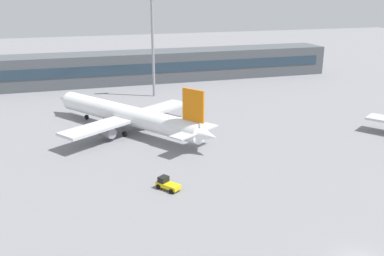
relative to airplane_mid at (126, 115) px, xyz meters
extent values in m
plane|color=gray|center=(16.49, -11.04, -3.35)|extent=(400.00, 400.00, 0.00)
cube|color=#4C5156|center=(16.49, 47.39, 1.15)|extent=(111.64, 12.00, 9.00)
cube|color=#263847|center=(16.49, 41.34, 1.60)|extent=(106.06, 0.16, 2.80)
cylinder|color=white|center=(0.16, -0.24, 0.04)|extent=(23.80, 32.86, 3.90)
cone|color=white|center=(-11.10, 16.57, 0.04)|extent=(5.47, 5.63, 3.70)
cone|color=white|center=(11.31, -16.88, 0.04)|extent=(4.44, 4.76, 2.73)
cube|color=orange|center=(9.58, -14.30, 4.81)|extent=(2.82, 3.96, 5.64)
cube|color=silver|center=(9.75, -14.56, 0.24)|extent=(10.13, 8.10, 0.25)
cube|color=silver|center=(0.73, -1.09, -0.27)|extent=(28.32, 21.23, 0.51)
cylinder|color=gray|center=(5.84, 2.34, -1.72)|extent=(3.53, 3.87, 2.05)
cylinder|color=gray|center=(-4.39, -4.52, -1.72)|extent=(3.53, 3.87, 2.05)
cylinder|color=black|center=(-7.04, 10.51, -2.83)|extent=(0.91, 1.08, 1.03)
cylinder|color=black|center=(3.52, -0.46, -2.83)|extent=(0.91, 1.08, 1.03)
cylinder|color=black|center=(-0.92, -3.43, -2.83)|extent=(0.91, 1.08, 1.03)
cube|color=yellow|center=(1.50, -28.32, -2.70)|extent=(3.30, 3.81, 0.60)
cube|color=black|center=(0.98, -27.59, -2.05)|extent=(1.78, 1.71, 0.90)
cylinder|color=black|center=(1.45, -26.89, -3.00)|extent=(0.61, 0.72, 0.70)
cylinder|color=black|center=(0.17, -27.79, -3.00)|extent=(0.61, 0.72, 0.70)
cylinder|color=black|center=(2.83, -28.85, -3.00)|extent=(0.61, 0.72, 0.70)
cylinder|color=black|center=(1.56, -29.75, -3.00)|extent=(0.61, 0.72, 0.70)
cylinder|color=gray|center=(11.69, 27.22, 9.04)|extent=(0.70, 0.70, 24.77)
camera|label=1|loc=(-11.74, -82.41, 23.82)|focal=40.33mm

